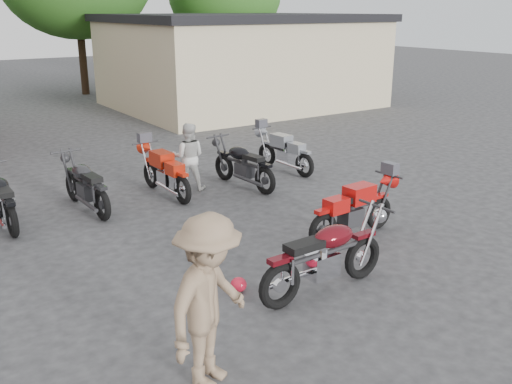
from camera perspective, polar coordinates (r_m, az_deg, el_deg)
ground at (r=8.50m, az=4.68°, el=-10.10°), size 90.00×90.00×0.00m
stucco_building at (r=24.78m, az=-1.58°, el=12.70°), size 10.00×8.00×3.50m
tree_3 at (r=32.47m, az=-3.11°, el=17.53°), size 6.08×6.08×7.60m
vintage_motorcycle at (r=8.32m, az=7.05°, el=-5.93°), size 2.23×0.79×1.28m
sportbike at (r=10.40m, az=9.79°, el=-1.48°), size 2.03×0.77×1.16m
helmet at (r=8.49m, az=-1.75°, el=-9.23°), size 0.28×0.28×0.22m
person_light at (r=13.05m, az=-6.77°, el=3.52°), size 0.95×0.90×1.54m
person_tan at (r=6.21m, az=-4.70°, el=-10.91°), size 1.48×1.26×1.99m
row_bike_2 at (r=11.86m, az=-24.10°, el=-0.36°), size 0.67×2.02×1.17m
row_bike_3 at (r=12.15m, az=-16.73°, el=0.96°), size 0.83×2.12×1.21m
row_bike_4 at (r=12.74m, az=-9.11°, el=2.19°), size 0.75×2.04×1.17m
row_bike_5 at (r=13.20m, az=-1.36°, el=3.01°), size 0.92×2.12×1.19m
row_bike_6 at (r=14.52m, az=2.84°, el=4.25°), size 0.84×2.00×1.13m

